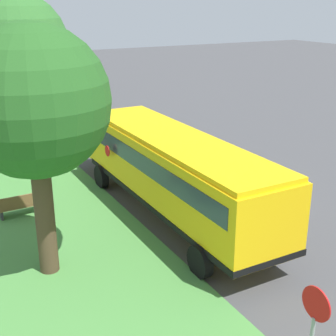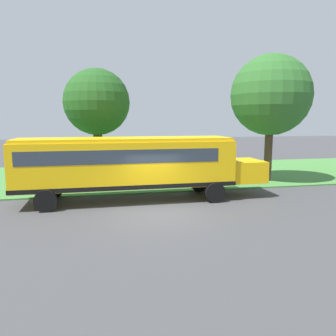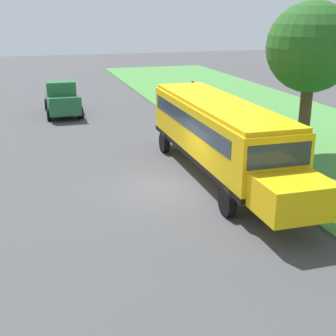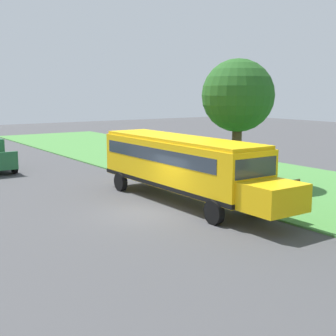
{
  "view_description": "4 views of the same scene",
  "coord_description": "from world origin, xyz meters",
  "px_view_note": "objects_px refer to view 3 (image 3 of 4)",
  "views": [
    {
      "loc": [
        -10.41,
        -14.69,
        7.61
      ],
      "look_at": [
        -2.74,
        -0.68,
        1.87
      ],
      "focal_mm": 50.0,
      "sensor_mm": 36.0,
      "label": 1
    },
    {
      "loc": [
        13.42,
        -2.5,
        4.03
      ],
      "look_at": [
        -0.6,
        0.53,
        1.91
      ],
      "focal_mm": 35.0,
      "sensor_mm": 36.0,
      "label": 2
    },
    {
      "loc": [
        4.64,
        16.65,
        6.73
      ],
      "look_at": [
        -0.07,
        0.52,
        1.03
      ],
      "focal_mm": 50.0,
      "sensor_mm": 36.0,
      "label": 3
    },
    {
      "loc": [
        10.51,
        17.22,
        5.36
      ],
      "look_at": [
        -1.17,
        0.16,
        1.96
      ],
      "focal_mm": 50.0,
      "sensor_mm": 36.0,
      "label": 4
    }
  ],
  "objects_px": {
    "pickup_truck": "(62,98)",
    "oak_tree_beside_bus": "(309,47)",
    "stop_sign": "(193,98)",
    "school_bus": "(219,132)"
  },
  "relations": [
    {
      "from": "pickup_truck",
      "to": "oak_tree_beside_bus",
      "type": "distance_m",
      "value": 17.24
    },
    {
      "from": "oak_tree_beside_bus",
      "to": "stop_sign",
      "type": "height_order",
      "value": "oak_tree_beside_bus"
    },
    {
      "from": "school_bus",
      "to": "oak_tree_beside_bus",
      "type": "relative_size",
      "value": 1.73
    },
    {
      "from": "school_bus",
      "to": "stop_sign",
      "type": "bearing_deg",
      "value": -102.17
    },
    {
      "from": "school_bus",
      "to": "pickup_truck",
      "type": "bearing_deg",
      "value": -70.07
    },
    {
      "from": "pickup_truck",
      "to": "stop_sign",
      "type": "relative_size",
      "value": 1.97
    },
    {
      "from": "pickup_truck",
      "to": "stop_sign",
      "type": "height_order",
      "value": "stop_sign"
    },
    {
      "from": "school_bus",
      "to": "pickup_truck",
      "type": "distance_m",
      "value": 15.83
    },
    {
      "from": "stop_sign",
      "to": "pickup_truck",
      "type": "bearing_deg",
      "value": -39.38
    },
    {
      "from": "school_bus",
      "to": "stop_sign",
      "type": "height_order",
      "value": "school_bus"
    }
  ]
}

